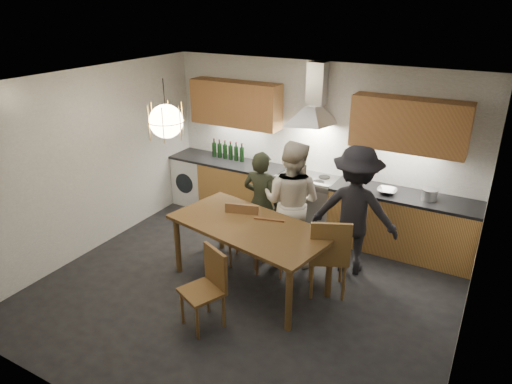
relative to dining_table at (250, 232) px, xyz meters
The scene contains 17 objects.
ground 0.77m from the dining_table, 83.61° to the right, with size 5.00×5.00×0.00m, color black.
room_shell 0.97m from the dining_table, 83.61° to the right, with size 5.02×4.52×2.61m.
counter_run 1.81m from the dining_table, 88.62° to the left, with size 5.00×0.62×0.90m.
range_stove 1.80m from the dining_table, 89.38° to the left, with size 0.90×0.60×0.92m.
wall_fixtures 2.20m from the dining_table, 89.42° to the left, with size 4.30×0.54×1.10m.
pendant_lamp 1.69m from the dining_table, 164.57° to the right, with size 0.43×0.43×0.70m.
dining_table is the anchor object (origin of this frame).
chair_back_left 0.48m from the dining_table, 130.44° to the left, with size 0.55×0.55×0.98m.
chair_back_mid 0.43m from the dining_table, 68.03° to the left, with size 0.48×0.48×0.87m.
chair_back_right 1.00m from the dining_table, 14.25° to the left, with size 0.63×0.63×1.06m.
chair_front 0.93m from the dining_table, 91.08° to the right, with size 0.55×0.55×0.93m.
person_left 0.90m from the dining_table, 109.65° to the left, with size 0.55×0.36×1.51m, color black.
person_mid 0.85m from the dining_table, 77.64° to the left, with size 0.85×0.66×1.74m, color beige.
person_right 1.42m from the dining_table, 43.27° to the left, with size 1.14×0.65×1.76m, color black.
mixing_bowl 2.12m from the dining_table, 53.61° to the left, with size 0.27×0.27×0.07m, color #B7B7BB.
stock_pot 2.53m from the dining_table, 44.20° to the left, with size 0.21×0.21×0.15m, color #B6B6BA.
wine_bottles 2.43m from the dining_table, 128.82° to the left, with size 0.63×0.07×0.31m.
Camera 1 is at (2.50, -4.19, 3.45)m, focal length 32.00 mm.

